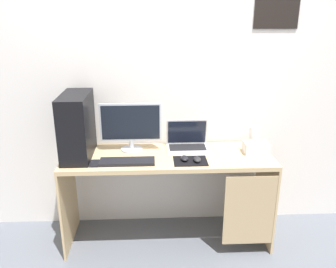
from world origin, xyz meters
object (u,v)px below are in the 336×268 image
Objects in this scene: projector at (256,148)px; mouse_right at (197,159)px; speaker at (253,136)px; keyboard at (127,162)px; monitor at (131,126)px; laptop at (187,143)px; mouse_left at (184,158)px; cell_phone at (95,163)px; pc_tower at (77,126)px.

projector is 2.08× the size of mouse_right.
keyboard is at bearing -163.45° from speaker.
mouse_right is (0.52, -0.27, -0.19)m from monitor.
mouse_left is at bearing -100.25° from laptop.
monitor is 2.86× the size of speaker.
mouse_left is at bearing -30.34° from monitor.
projector is at bearing -97.13° from speaker.
keyboard is 3.23× the size of cell_phone.
speaker is 0.42× the size of keyboard.
monitor is at bearing 45.67° from cell_phone.
pc_tower reaches higher than monitor.
keyboard is (-0.49, -0.29, -0.04)m from laptop.
mouse_left is (0.83, -0.14, -0.23)m from pc_tower.
cell_phone is (-0.69, -0.03, -0.02)m from mouse_left.
pc_tower is at bearing 169.76° from mouse_right.
speaker is 0.62m from mouse_right.
pc_tower reaches higher than laptop.
pc_tower reaches higher than keyboard.
monitor is at bearing -177.11° from laptop.
pc_tower is 0.49m from keyboard.
monitor is 1.05m from speaker.
laptop is 0.57m from keyboard.
pc_tower is 0.97m from mouse_right.
mouse_left and mouse_right have the same top height.
monitor reaches higher than cell_phone.
laptop reaches higher than mouse_right.
speaker is at bearing 82.87° from projector.
projector is 1.54× the size of cell_phone.
speaker reaches higher than cell_phone.
pc_tower reaches higher than mouse_right.
keyboard reaches higher than cell_phone.
keyboard is (0.39, -0.16, -0.24)m from pc_tower.
projector is 1.30m from cell_phone.
projector is 0.53m from mouse_right.
pc_tower is at bearing 170.28° from mouse_left.
projector is at bearing -13.82° from laptop.
cell_phone is (-0.27, -0.27, -0.21)m from monitor.
laptop is at bearing 8.23° from pc_tower.
projector is (0.55, -0.14, -0.00)m from laptop.
cell_phone is at bearing -158.03° from laptop.
monitor is 0.50m from laptop.
keyboard is 4.38× the size of mouse_left.
projector is at bearing 8.47° from keyboard.
mouse_left is (-0.60, -0.13, -0.02)m from projector.
monitor is 0.52m from mouse_left.
mouse_right is at bearing -14.74° from mouse_left.
mouse_right is at bearing -81.10° from laptop.
laptop is (0.88, 0.13, -0.20)m from pc_tower.
mouse_right reaches higher than cell_phone.
monitor reaches higher than mouse_right.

